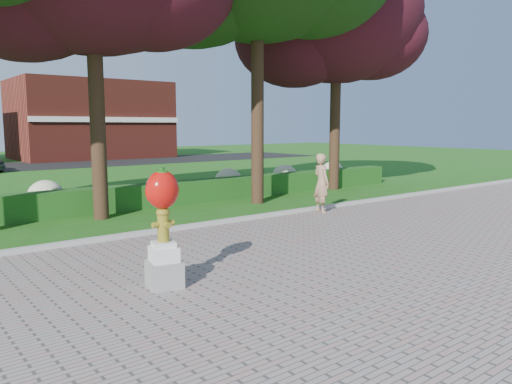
# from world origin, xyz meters

# --- Properties ---
(ground) EXTENTS (100.00, 100.00, 0.00)m
(ground) POSITION_xyz_m (0.00, 0.00, 0.00)
(ground) COLOR #215816
(ground) RESTS_ON ground
(walkway) EXTENTS (40.00, 14.00, 0.04)m
(walkway) POSITION_xyz_m (0.00, -4.00, 0.02)
(walkway) COLOR gray
(walkway) RESTS_ON ground
(curb) EXTENTS (40.00, 0.18, 0.15)m
(curb) POSITION_xyz_m (0.00, 3.00, 0.07)
(curb) COLOR #ADADA5
(curb) RESTS_ON ground
(lawn_hedge) EXTENTS (24.00, 0.70, 0.80)m
(lawn_hedge) POSITION_xyz_m (0.00, 7.00, 0.40)
(lawn_hedge) COLOR #1E4814
(lawn_hedge) RESTS_ON ground
(hydrangea_row) EXTENTS (20.10, 1.10, 0.99)m
(hydrangea_row) POSITION_xyz_m (0.57, 8.00, 0.55)
(hydrangea_row) COLOR beige
(hydrangea_row) RESTS_ON ground
(street) EXTENTS (50.00, 8.00, 0.02)m
(street) POSITION_xyz_m (0.00, 28.00, 0.01)
(street) COLOR black
(street) RESTS_ON ground
(building_right) EXTENTS (12.00, 8.00, 6.40)m
(building_right) POSITION_xyz_m (8.00, 34.00, 3.20)
(building_right) COLOR maroon
(building_right) RESTS_ON ground
(tree_far_right) EXTENTS (7.88, 6.72, 10.21)m
(tree_far_right) POSITION_xyz_m (8.40, 6.58, 6.97)
(tree_far_right) COLOR black
(tree_far_right) RESTS_ON ground
(hydrant_sculpture) EXTENTS (0.65, 0.65, 2.02)m
(hydrant_sculpture) POSITION_xyz_m (-3.57, -0.91, 1.11)
(hydrant_sculpture) COLOR gray
(hydrant_sculpture) RESTS_ON walkway
(woman) EXTENTS (0.58, 0.75, 1.85)m
(woman) POSITION_xyz_m (3.75, 2.60, 0.96)
(woman) COLOR tan
(woman) RESTS_ON walkway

